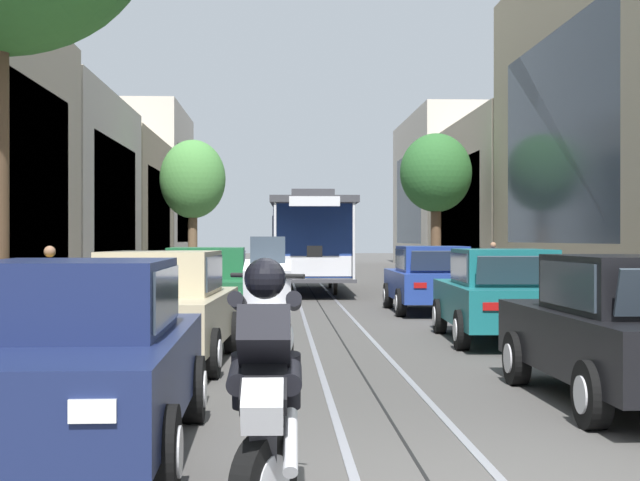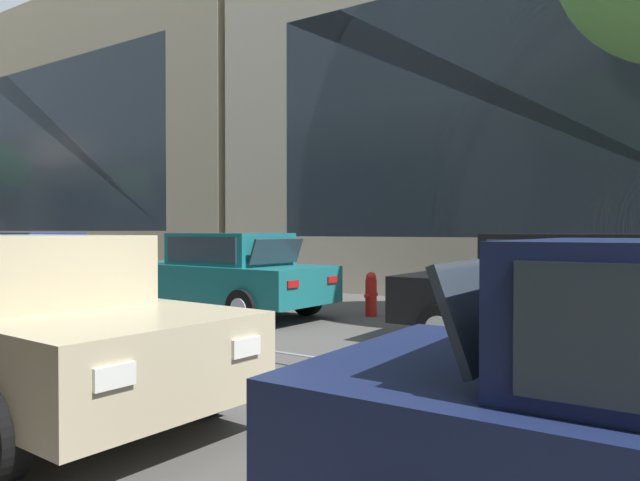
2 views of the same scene
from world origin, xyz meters
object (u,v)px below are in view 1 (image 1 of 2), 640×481
pedestrian_on_right_pavement (50,283)px  motorcycle_with_rider (266,368)px  parked_car_teal_second_right (502,295)px  parked_car_blue_mid_right (431,279)px  street_tree_kerb_left_second (193,180)px  parked_car_beige_second_left (160,307)px  parked_car_black_near_right (632,329)px  street_tree_kerb_right_second (436,174)px  pedestrian_on_left_pavement (493,262)px  parked_car_navy_near_left (72,356)px  cable_car_trolley (311,242)px  fire_hydrant (636,330)px  parked_car_green_mid_left (207,287)px

pedestrian_on_right_pavement → motorcycle_with_rider: bearing=-70.5°
parked_car_teal_second_right → parked_car_blue_mid_right: bearing=91.6°
street_tree_kerb_left_second → motorcycle_with_rider: size_ratio=3.19×
street_tree_kerb_left_second → motorcycle_with_rider: 34.65m
parked_car_beige_second_left → motorcycle_with_rider: bearing=-77.7°
parked_car_black_near_right → parked_car_teal_second_right: bearing=89.4°
street_tree_kerb_right_second → parked_car_teal_second_right: bearing=-96.5°
parked_car_blue_mid_right → street_tree_kerb_right_second: size_ratio=0.73×
parked_car_black_near_right → street_tree_kerb_left_second: bearing=103.7°
parked_car_beige_second_left → pedestrian_on_left_pavement: pedestrian_on_left_pavement is taller
street_tree_kerb_right_second → pedestrian_on_right_pavement: 22.60m
street_tree_kerb_left_second → street_tree_kerb_right_second: (9.94, -2.62, 0.11)m
parked_car_teal_second_right → pedestrian_on_left_pavement: (3.77, 17.20, 0.13)m
parked_car_teal_second_right → parked_car_navy_near_left: bearing=-123.5°
parked_car_blue_mid_right → cable_car_trolley: (-2.55, 9.09, 0.86)m
street_tree_kerb_left_second → fire_hydrant: street_tree_kerb_left_second is taller
parked_car_blue_mid_right → parked_car_navy_near_left: bearing=-109.8°
street_tree_kerb_left_second → pedestrian_on_left_pavement: size_ratio=3.63×
motorcycle_with_rider → fire_hydrant: bearing=55.0°
parked_car_teal_second_right → parked_car_blue_mid_right: size_ratio=1.01×
parked_car_blue_mid_right → pedestrian_on_right_pavement: (-7.95, -4.39, 0.12)m
parked_car_navy_near_left → parked_car_green_mid_left: size_ratio=1.00×
parked_car_black_near_right → pedestrian_on_right_pavement: (-8.08, 8.20, 0.12)m
parked_car_blue_mid_right → street_tree_kerb_right_second: bearing=80.1°
street_tree_kerb_left_second → parked_car_black_near_right: bearing=-76.3°
parked_car_black_near_right → street_tree_kerb_right_second: street_tree_kerb_right_second is taller
parked_car_beige_second_left → parked_car_green_mid_left: 5.68m
parked_car_black_near_right → fire_hydrant: size_ratio=5.21×
parked_car_blue_mid_right → pedestrian_on_right_pavement: pedestrian_on_right_pavement is taller
street_tree_kerb_right_second → cable_car_trolley: street_tree_kerb_right_second is taller
parked_car_beige_second_left → pedestrian_on_left_pavement: size_ratio=2.69×
parked_car_beige_second_left → street_tree_kerb_right_second: 25.93m
pedestrian_on_right_pavement → cable_car_trolley: bearing=68.1°
parked_car_green_mid_left → pedestrian_on_left_pavement: pedestrian_on_left_pavement is taller
street_tree_kerb_right_second → parked_car_black_near_right: bearing=-95.2°
parked_car_blue_mid_right → street_tree_kerb_left_second: bearing=112.2°
pedestrian_on_left_pavement → fire_hydrant: 19.75m
parked_car_teal_second_right → street_tree_kerb_left_second: size_ratio=0.74×
parked_car_green_mid_left → pedestrian_on_right_pavement: bearing=-162.6°
pedestrian_on_right_pavement → pedestrian_on_left_pavement: bearing=51.9°
street_tree_kerb_right_second → parked_car_beige_second_left: bearing=-108.0°
parked_car_beige_second_left → pedestrian_on_right_pavement: size_ratio=2.72×
parked_car_teal_second_right → cable_car_trolley: bearing=100.0°
parked_car_navy_near_left → parked_car_blue_mid_right: same height
parked_car_navy_near_left → fire_hydrant: bearing=40.5°
pedestrian_on_left_pavement → cable_car_trolley: bearing=-165.4°
street_tree_kerb_right_second → cable_car_trolley: (-5.20, -6.18, -2.68)m
parked_car_green_mid_left → pedestrian_on_left_pavement: (9.01, 14.26, 0.13)m
street_tree_kerb_left_second → cable_car_trolley: bearing=-61.7°
parked_car_navy_near_left → street_tree_kerb_left_second: street_tree_kerb_left_second is taller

